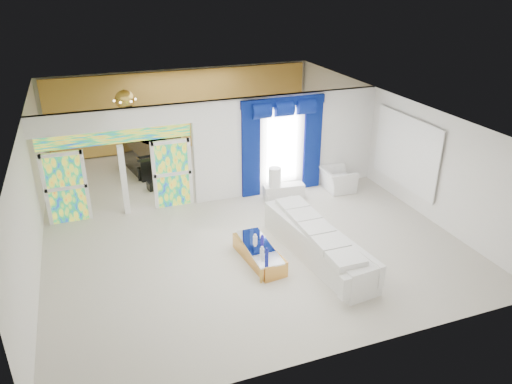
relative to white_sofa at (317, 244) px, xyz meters
name	(u,v)px	position (x,y,z in m)	size (l,w,h in m)	color
floor	(232,212)	(-1.19, 2.96, -0.36)	(12.00, 12.00, 0.00)	#B7AF9E
dividing_wall	(288,143)	(0.96, 3.96, 1.14)	(5.70, 0.18, 3.00)	white
dividing_header	(113,120)	(-4.04, 3.96, 2.36)	(4.30, 0.18, 0.55)	white
stained_panel_left	(66,188)	(-5.46, 3.96, 0.64)	(0.95, 0.04, 2.00)	#994C3F
stained_panel_right	(172,174)	(-2.61, 3.96, 0.64)	(0.95, 0.04, 2.00)	#994C3F
stained_transom	(116,137)	(-4.04, 3.96, 1.89)	(4.00, 0.05, 0.35)	#994C3F
window_pane	(282,146)	(0.71, 3.86, 1.09)	(1.00, 0.02, 2.30)	white
blue_drape_left	(251,152)	(-0.29, 3.83, 1.04)	(0.55, 0.10, 2.80)	#030348
blue_drape_right	(312,145)	(1.71, 3.83, 1.04)	(0.55, 0.10, 2.80)	#030348
blue_pelmet	(283,102)	(0.71, 3.83, 2.46)	(2.60, 0.12, 0.25)	#030348
wall_mirror	(406,152)	(3.75, 1.96, 1.19)	(0.04, 2.70, 1.90)	white
gold_curtains	(183,110)	(-1.19, 8.86, 1.14)	(9.70, 0.12, 2.90)	#BD822D
white_sofa	(317,244)	(0.00, 0.00, 0.00)	(0.82, 3.81, 0.72)	silver
coffee_table	(259,254)	(-1.35, 0.30, -0.17)	(0.58, 1.75, 0.39)	gold
console_table	(284,191)	(0.60, 3.38, -0.16)	(1.23, 0.39, 0.41)	silver
table_lamp	(275,177)	(0.30, 3.38, 0.34)	(0.36, 0.36, 0.58)	silver
armchair	(337,179)	(2.39, 3.34, -0.02)	(1.04, 0.91, 0.68)	silver
grand_piano	(152,158)	(-2.77, 6.96, 0.09)	(1.36, 1.79, 0.90)	black
piano_bench	(161,184)	(-2.77, 5.36, -0.22)	(0.84, 0.33, 0.28)	black
tv_console	(62,177)	(-5.66, 6.31, 0.05)	(0.56, 0.51, 0.82)	tan
chandelier	(125,100)	(-3.49, 6.36, 2.29)	(0.60, 0.60, 0.60)	gold
decanters	(260,245)	(-1.35, 0.23, 0.13)	(0.22, 1.11, 0.27)	navy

